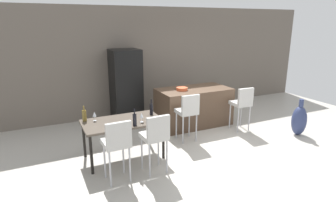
{
  "coord_description": "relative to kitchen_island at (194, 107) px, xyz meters",
  "views": [
    {
      "loc": [
        -3.28,
        -4.66,
        2.49
      ],
      "look_at": [
        -0.75,
        0.63,
        0.85
      ],
      "focal_mm": 30.17,
      "sensor_mm": 36.0,
      "label": 1
    }
  ],
  "objects": [
    {
      "name": "potted_plant",
      "position": [
        1.45,
        1.08,
        -0.16
      ],
      "size": [
        0.32,
        0.32,
        0.53
      ],
      "color": "#38383D",
      "rests_on": "ground_plane"
    },
    {
      "name": "back_wall",
      "position": [
        -0.21,
        1.53,
        0.99
      ],
      "size": [
        10.0,
        0.12,
        2.9
      ],
      "primitive_type": "cube",
      "color": "#665B51",
      "rests_on": "ground_plane"
    },
    {
      "name": "fruit_bowl",
      "position": [
        -0.35,
        -0.02,
        0.5
      ],
      "size": [
        0.27,
        0.27,
        0.07
      ],
      "primitive_type": "cylinder",
      "color": "#C6512D",
      "rests_on": "kitchen_island"
    },
    {
      "name": "wine_bottle_inner",
      "position": [
        -2.75,
        -0.72,
        0.39
      ],
      "size": [
        0.08,
        0.08,
        0.29
      ],
      "color": "brown",
      "rests_on": "dining_table"
    },
    {
      "name": "bar_chair_left",
      "position": [
        -0.65,
        -0.85,
        0.24
      ],
      "size": [
        0.41,
        0.41,
        1.05
      ],
      "color": "beige",
      "rests_on": "ground_plane"
    },
    {
      "name": "floor_vase",
      "position": [
        1.8,
        -1.64,
        -0.11
      ],
      "size": [
        0.33,
        0.33,
        0.84
      ],
      "color": "navy",
      "rests_on": "ground_plane"
    },
    {
      "name": "refrigerator",
      "position": [
        -1.39,
        1.09,
        0.46
      ],
      "size": [
        0.72,
        0.68,
        1.84
      ],
      "primitive_type": "cube",
      "color": "black",
      "rests_on": "ground_plane"
    },
    {
      "name": "dining_chair_far",
      "position": [
        -1.8,
        -1.79,
        0.24
      ],
      "size": [
        0.42,
        0.42,
        1.05
      ],
      "color": "beige",
      "rests_on": "ground_plane"
    },
    {
      "name": "wine_glass_right",
      "position": [
        -2.58,
        -0.79,
        0.4
      ],
      "size": [
        0.07,
        0.07,
        0.17
      ],
      "color": "silver",
      "rests_on": "dining_table"
    },
    {
      "name": "dining_chair_near",
      "position": [
        -2.45,
        -1.79,
        0.24
      ],
      "size": [
        0.41,
        0.41,
        1.05
      ],
      "color": "beige",
      "rests_on": "ground_plane"
    },
    {
      "name": "wine_bottle_left",
      "position": [
        -1.51,
        -0.91,
        0.39
      ],
      "size": [
        0.07,
        0.07,
        0.31
      ],
      "color": "black",
      "rests_on": "dining_table"
    },
    {
      "name": "wine_bottle_far",
      "position": [
        -2.0,
        -1.35,
        0.39
      ],
      "size": [
        0.07,
        0.07,
        0.31
      ],
      "color": "black",
      "rests_on": "dining_table"
    },
    {
      "name": "ground_plane",
      "position": [
        -0.21,
        -1.14,
        -0.46
      ],
      "size": [
        10.0,
        10.0,
        0.0
      ],
      "primitive_type": "plane",
      "color": "#ADA89E"
    },
    {
      "name": "dining_table",
      "position": [
        -2.12,
        -1.02,
        0.21
      ],
      "size": [
        1.45,
        0.82,
        0.74
      ],
      "color": "#4C4238",
      "rests_on": "ground_plane"
    },
    {
      "name": "kitchen_island",
      "position": [
        0.0,
        0.0,
        0.0
      ],
      "size": [
        1.78,
        0.94,
        0.92
      ],
      "primitive_type": "cube",
      "color": "#4C3828",
      "rests_on": "ground_plane"
    },
    {
      "name": "wine_glass_middle",
      "position": [
        -1.83,
        -1.23,
        0.4
      ],
      "size": [
        0.07,
        0.07,
        0.17
      ],
      "color": "silver",
      "rests_on": "dining_table"
    },
    {
      "name": "bar_chair_middle",
      "position": [
        0.8,
        -0.85,
        0.24
      ],
      "size": [
        0.42,
        0.42,
        1.05
      ],
      "color": "beige",
      "rests_on": "ground_plane"
    }
  ]
}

